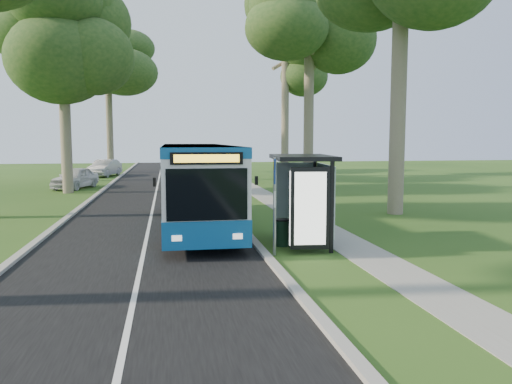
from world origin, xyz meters
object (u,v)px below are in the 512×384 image
litter_bin (282,232)px  car_white (75,178)px  bus_shelter (310,182)px  car_silver (105,168)px  bus_stop_sign (275,195)px  bus (196,184)px

litter_bin → car_white: size_ratio=0.20×
bus_shelter → car_white: (-10.75, 21.15, -1.29)m
litter_bin → car_silver: car_silver is taller
car_white → car_silver: 11.43m
bus_shelter → car_silver: (-10.11, 32.56, -1.26)m
litter_bin → car_white: (-9.90, 20.92, 0.31)m
bus_stop_sign → bus_shelter: size_ratio=0.81×
litter_bin → car_silver: bearing=106.0°
bus → litter_bin: (2.48, -4.26, -1.20)m
litter_bin → bus_stop_sign: bearing=-112.7°
litter_bin → bus_shelter: bearing=-15.0°
bus_stop_sign → bus_shelter: (1.37, 1.02, 0.27)m
bus_shelter → car_silver: bus_shelter is taller
car_white → car_silver: car_silver is taller
car_white → bus: bearing=-48.6°
bus → litter_bin: 5.07m
litter_bin → bus: bearing=120.2°
bus_shelter → car_silver: bearing=113.6°
car_silver → bus: bearing=-62.2°
bus_shelter → car_silver: 34.11m
bus → bus_stop_sign: (1.95, -5.51, 0.13)m
bus_stop_sign → bus_shelter: 1.73m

